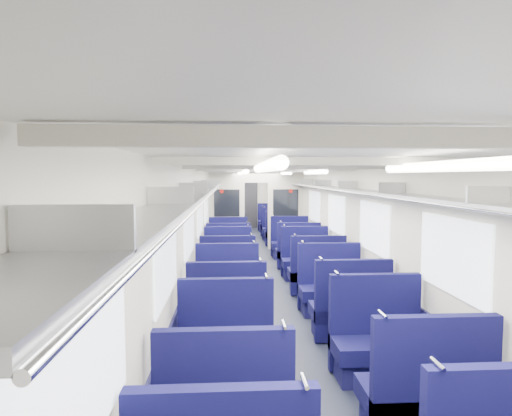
% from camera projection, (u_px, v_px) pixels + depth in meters
% --- Properties ---
extents(floor, '(2.80, 18.00, 0.01)m').
position_uv_depth(floor, '(266.00, 277.00, 9.40)').
color(floor, black).
rests_on(floor, ground).
extents(ceiling, '(2.80, 18.00, 0.01)m').
position_uv_depth(ceiling, '(266.00, 169.00, 9.23)').
color(ceiling, silver).
rests_on(ceiling, wall_left).
extents(wall_left, '(0.02, 18.00, 2.35)m').
position_uv_depth(wall_left, '(201.00, 224.00, 9.23)').
color(wall_left, beige).
rests_on(wall_left, floor).
extents(dado_left, '(0.03, 17.90, 0.70)m').
position_uv_depth(dado_left, '(202.00, 262.00, 9.29)').
color(dado_left, '#111036').
rests_on(dado_left, floor).
extents(wall_right, '(0.02, 18.00, 2.35)m').
position_uv_depth(wall_right, '(330.00, 223.00, 9.40)').
color(wall_right, beige).
rests_on(wall_right, floor).
extents(dado_right, '(0.03, 17.90, 0.70)m').
position_uv_depth(dado_right, '(329.00, 260.00, 9.46)').
color(dado_right, '#111036').
rests_on(dado_right, floor).
extents(wall_far, '(2.80, 0.02, 2.35)m').
position_uv_depth(wall_far, '(248.00, 200.00, 18.27)').
color(wall_far, beige).
rests_on(wall_far, floor).
extents(luggage_rack_left, '(0.36, 17.40, 0.18)m').
position_uv_depth(luggage_rack_left, '(210.00, 187.00, 9.18)').
color(luggage_rack_left, '#B2B5BA').
rests_on(luggage_rack_left, wall_left).
extents(luggage_rack_right, '(0.36, 17.40, 0.18)m').
position_uv_depth(luggage_rack_right, '(322.00, 186.00, 9.33)').
color(luggage_rack_right, '#B2B5BA').
rests_on(luggage_rack_right, wall_right).
extents(windows, '(2.78, 15.60, 0.75)m').
position_uv_depth(windows, '(268.00, 214.00, 8.84)').
color(windows, white).
rests_on(windows, wall_left).
extents(ceiling_fittings, '(2.70, 16.06, 0.11)m').
position_uv_depth(ceiling_fittings, '(267.00, 172.00, 8.97)').
color(ceiling_fittings, beige).
rests_on(ceiling_fittings, ceiling).
extents(end_door, '(0.75, 0.06, 2.00)m').
position_uv_depth(end_door, '(248.00, 204.00, 18.22)').
color(end_door, black).
rests_on(end_door, floor).
extents(bulkhead, '(2.80, 0.10, 2.35)m').
position_uv_depth(bulkhead, '(256.00, 208.00, 12.85)').
color(bulkhead, beige).
rests_on(bulkhead, floor).
extents(seat_5, '(1.02, 0.56, 1.14)m').
position_uv_depth(seat_5, '(426.00, 400.00, 3.56)').
color(seat_5, '#0E0D41').
rests_on(seat_5, floor).
extents(seat_6, '(1.02, 0.56, 1.14)m').
position_uv_depth(seat_6, '(226.00, 353.00, 4.51)').
color(seat_6, '#0E0D41').
rests_on(seat_6, floor).
extents(seat_7, '(1.02, 0.56, 1.14)m').
position_uv_depth(seat_7, '(378.00, 345.00, 4.71)').
color(seat_7, '#0E0D41').
rests_on(seat_7, floor).
extents(seat_8, '(1.02, 0.56, 1.14)m').
position_uv_depth(seat_8, '(227.00, 316.00, 5.67)').
color(seat_8, '#0E0D41').
rests_on(seat_8, floor).
extents(seat_9, '(1.02, 0.56, 1.14)m').
position_uv_depth(seat_9, '(350.00, 313.00, 5.82)').
color(seat_9, '#0E0D41').
rests_on(seat_9, floor).
extents(seat_10, '(1.02, 0.56, 1.14)m').
position_uv_depth(seat_10, '(227.00, 292.00, 6.89)').
color(seat_10, '#0E0D41').
rests_on(seat_10, floor).
extents(seat_11, '(1.02, 0.56, 1.14)m').
position_uv_depth(seat_11, '(331.00, 291.00, 6.93)').
color(seat_11, '#0E0D41').
rests_on(seat_11, floor).
extents(seat_12, '(1.02, 0.56, 1.14)m').
position_uv_depth(seat_12, '(228.00, 275.00, 8.05)').
color(seat_12, '#0E0D41').
rests_on(seat_12, floor).
extents(seat_13, '(1.02, 0.56, 1.14)m').
position_uv_depth(seat_13, '(317.00, 275.00, 8.05)').
color(seat_13, '#0E0D41').
rests_on(seat_13, floor).
extents(seat_14, '(1.02, 0.56, 1.14)m').
position_uv_depth(seat_14, '(228.00, 263.00, 9.20)').
color(seat_14, '#0E0D41').
rests_on(seat_14, floor).
extents(seat_15, '(1.02, 0.56, 1.14)m').
position_uv_depth(seat_15, '(305.00, 262.00, 9.25)').
color(seat_15, '#0E0D41').
rests_on(seat_15, floor).
extents(seat_16, '(1.02, 0.56, 1.14)m').
position_uv_depth(seat_16, '(228.00, 255.00, 10.15)').
color(seat_16, '#0E0D41').
rests_on(seat_16, floor).
extents(seat_17, '(1.02, 0.56, 1.14)m').
position_uv_depth(seat_17, '(298.00, 254.00, 10.27)').
color(seat_17, '#0E0D41').
rests_on(seat_17, floor).
extents(seat_18, '(1.02, 0.56, 1.14)m').
position_uv_depth(seat_18, '(228.00, 246.00, 11.33)').
color(seat_18, '#0E0D41').
rests_on(seat_18, floor).
extents(seat_19, '(1.02, 0.56, 1.14)m').
position_uv_depth(seat_19, '(290.00, 245.00, 11.61)').
color(seat_19, '#0E0D41').
rests_on(seat_19, floor).
extents(seat_20, '(1.02, 0.56, 1.14)m').
position_uv_depth(seat_20, '(229.00, 236.00, 13.38)').
color(seat_20, '#0E0D41').
rests_on(seat_20, floor).
extents(seat_21, '(1.02, 0.56, 1.14)m').
position_uv_depth(seat_21, '(281.00, 234.00, 13.61)').
color(seat_21, '#0E0D41').
rests_on(seat_21, floor).
extents(seat_22, '(1.02, 0.56, 1.14)m').
position_uv_depth(seat_22, '(229.00, 231.00, 14.55)').
color(seat_22, '#0E0D41').
rests_on(seat_22, floor).
extents(seat_23, '(1.02, 0.56, 1.14)m').
position_uv_depth(seat_23, '(277.00, 230.00, 14.70)').
color(seat_23, '#0E0D41').
rests_on(seat_23, floor).
extents(seat_24, '(1.02, 0.56, 1.14)m').
position_uv_depth(seat_24, '(229.00, 227.00, 15.73)').
color(seat_24, '#0E0D41').
rests_on(seat_24, floor).
extents(seat_25, '(1.02, 0.56, 1.14)m').
position_uv_depth(seat_25, '(274.00, 226.00, 15.77)').
color(seat_25, '#0E0D41').
rests_on(seat_25, floor).
extents(seat_26, '(1.02, 0.56, 1.14)m').
position_uv_depth(seat_26, '(229.00, 223.00, 16.95)').
color(seat_26, '#0E0D41').
rests_on(seat_26, floor).
extents(seat_27, '(1.02, 0.56, 1.14)m').
position_uv_depth(seat_27, '(271.00, 223.00, 17.08)').
color(seat_27, '#0E0D41').
rests_on(seat_27, floor).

